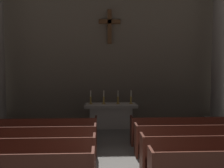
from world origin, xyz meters
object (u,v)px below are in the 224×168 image
pew_left_row_2 (25,155)px  candlestick_outer_left (91,100)px  altar (111,115)px  candlestick_inner_left (104,100)px  column_right_fourth (219,45)px  pew_right_row_4 (181,130)px  candlestick_inner_right (118,100)px  pew_left_row_4 (45,132)px  pew_right_row_3 (193,140)px  pew_right_row_2 (209,152)px  candlestick_outer_right (131,100)px  pew_left_row_3 (36,142)px

pew_left_row_2 → candlestick_outer_left: candlestick_outer_left is taller
pew_left_row_2 → altar: bearing=64.1°
pew_left_row_2 → altar: altar is taller
candlestick_outer_left → candlestick_inner_left: bearing=0.0°
column_right_fourth → altar: (-5.00, -0.87, -3.02)m
pew_right_row_4 → candlestick_inner_right: 3.22m
pew_left_row_2 → pew_left_row_4: (0.00, 2.24, 0.00)m
pew_right_row_3 → candlestick_inner_right: bearing=119.0°
pew_left_row_2 → pew_left_row_4: bearing=90.0°
column_right_fourth → candlestick_inner_right: 5.33m
pew_right_row_2 → column_right_fourth: 6.91m
pew_right_row_4 → candlestick_outer_right: bearing=120.2°
pew_left_row_4 → pew_right_row_2: bearing=-26.3°
column_right_fourth → pew_right_row_3: bearing=-121.6°
pew_left_row_4 → pew_right_row_3: same height
pew_left_row_4 → column_right_fourth: (7.27, 3.31, 3.08)m
pew_left_row_4 → pew_right_row_2: 5.07m
pew_right_row_3 → pew_left_row_3: bearing=180.0°
pew_right_row_3 → candlestick_inner_right: candlestick_inner_right is taller
pew_left_row_3 → pew_right_row_2: same height
pew_left_row_2 → pew_right_row_4: size_ratio=1.00×
pew_left_row_2 → pew_right_row_2: size_ratio=1.00×
pew_left_row_3 → altar: bearing=57.5°
pew_left_row_4 → altar: size_ratio=1.55×
pew_left_row_3 → candlestick_outer_left: (1.42, 3.56, 0.71)m
pew_right_row_3 → candlestick_inner_left: candlestick_inner_left is taller
pew_right_row_4 → column_right_fourth: (2.72, 3.31, 3.08)m
column_right_fourth → candlestick_outer_left: 6.37m
pew_left_row_2 → pew_right_row_3: 4.68m
column_right_fourth → candlestick_inner_left: bearing=-170.7°
pew_left_row_3 → column_right_fourth: (7.27, 4.43, 3.08)m
pew_left_row_3 → pew_right_row_4: same height
pew_left_row_4 → pew_right_row_4: (4.55, 0.00, 0.00)m
pew_left_row_3 → candlestick_outer_right: candlestick_outer_right is taller
pew_right_row_4 → candlestick_inner_left: bearing=136.5°
pew_right_row_3 → candlestick_outer_right: 3.90m
pew_right_row_2 → candlestick_outer_left: 5.67m
candlestick_inner_left → candlestick_inner_right: size_ratio=1.00×
candlestick_outer_left → column_right_fourth: bearing=8.4°
candlestick_outer_left → candlestick_outer_right: (1.70, 0.00, 0.00)m
candlestick_inner_left → pew_right_row_2: bearing=-61.2°
pew_left_row_2 → pew_right_row_3: same height
pew_left_row_2 → pew_right_row_4: (4.55, 2.24, 0.00)m
pew_left_row_4 → candlestick_inner_right: candlestick_inner_right is taller
pew_right_row_3 → candlestick_outer_left: (-3.12, 3.56, 0.71)m
candlestick_inner_right → altar: bearing=180.0°
pew_right_row_2 → candlestick_outer_right: candlestick_outer_right is taller
pew_left_row_4 → candlestick_inner_left: (1.97, 2.44, 0.71)m
candlestick_inner_right → pew_left_row_3: bearing=-125.8°
pew_right_row_3 → altar: altar is taller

